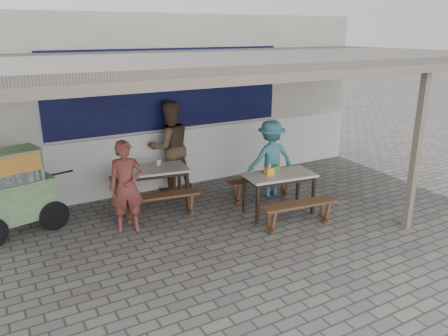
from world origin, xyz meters
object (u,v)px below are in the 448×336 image
at_px(vendor_cart, 12,189).
at_px(bench_right_street, 299,210).
at_px(bench_right_wall, 262,184).
at_px(tissue_box, 269,171).
at_px(table_left, 152,173).
at_px(patron_street_side, 126,187).
at_px(donation_box, 274,169).
at_px(condiment_jar, 159,162).
at_px(patron_wall_side, 170,147).
at_px(condiment_bowl, 132,168).
at_px(bench_left_wall, 146,180).
at_px(table_right, 279,178).
at_px(bench_left_street, 160,201).
at_px(patron_right_table, 271,158).

bearing_deg(vendor_cart, bench_right_street, -41.08).
distance_m(bench_right_wall, tissue_box, 0.83).
relative_size(table_left, patron_street_side, 0.92).
bearing_deg(donation_box, condiment_jar, 139.05).
distance_m(table_left, patron_wall_side, 0.96).
xyz_separation_m(bench_right_street, bench_right_wall, (0.17, 1.35, 0.00)).
bearing_deg(bench_right_street, vendor_cart, 159.67).
xyz_separation_m(donation_box, condiment_bowl, (-2.18, 1.39, -0.03)).
relative_size(patron_wall_side, condiment_jar, 18.88).
distance_m(table_left, donation_box, 2.25).
bearing_deg(bench_left_wall, donation_box, -37.44).
distance_m(table_left, tissue_box, 2.17).
bearing_deg(bench_right_street, table_left, 137.41).
xyz_separation_m(bench_left_wall, tissue_box, (1.57, -1.98, 0.48)).
height_order(bench_right_wall, condiment_jar, condiment_jar).
bearing_deg(bench_right_street, bench_left_wall, 129.07).
relative_size(table_right, tissue_box, 9.74).
bearing_deg(patron_wall_side, bench_left_wall, 7.42).
xyz_separation_m(bench_left_street, table_right, (1.95, -0.83, 0.33)).
bearing_deg(tissue_box, table_left, 140.50).
height_order(bench_right_street, donation_box, donation_box).
distance_m(bench_right_street, patron_right_table, 1.68).
bearing_deg(patron_right_table, patron_street_side, 10.65).
bearing_deg(bench_left_wall, bench_left_street, -90.00).
bearing_deg(vendor_cart, condiment_jar, -10.94).
relative_size(table_right, bench_right_street, 0.96).
height_order(bench_right_street, condiment_jar, condiment_jar).
bearing_deg(bench_right_street, condiment_jar, 131.98).
bearing_deg(patron_right_table, vendor_cart, -0.63).
bearing_deg(patron_street_side, bench_right_street, -13.53).
xyz_separation_m(bench_right_wall, condiment_bowl, (-2.27, 0.88, 0.44)).
height_order(bench_left_street, bench_right_wall, same).
bearing_deg(patron_wall_side, bench_right_street, 113.26).
distance_m(tissue_box, condiment_bowl, 2.49).
distance_m(bench_left_wall, patron_wall_side, 0.81).
relative_size(patron_wall_side, donation_box, 11.47).
distance_m(bench_right_street, vendor_cart, 4.66).
xyz_separation_m(table_left, bench_left_street, (-0.10, -0.60, -0.33)).
height_order(bench_right_wall, condiment_bowl, condiment_bowl).
relative_size(bench_right_wall, donation_box, 8.45).
height_order(bench_left_wall, patron_street_side, patron_street_side).
bearing_deg(table_left, patron_wall_side, 54.47).
height_order(vendor_cart, patron_street_side, patron_street_side).
relative_size(table_left, tissue_box, 10.42).
bearing_deg(patron_street_side, patron_wall_side, 60.84).
bearing_deg(bench_left_wall, vendor_cart, -157.96).
relative_size(bench_right_wall, tissue_box, 10.13).
height_order(bench_right_street, bench_right_wall, same).
xyz_separation_m(bench_right_wall, donation_box, (-0.09, -0.51, 0.47)).
xyz_separation_m(bench_left_wall, patron_right_table, (2.19, -1.16, 0.42)).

